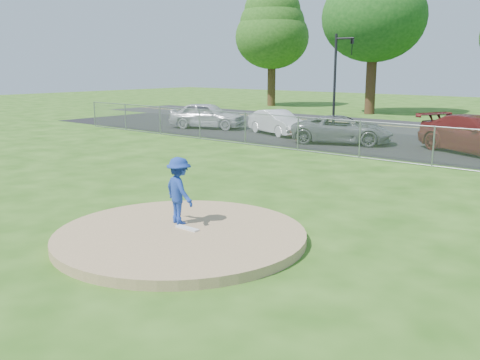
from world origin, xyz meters
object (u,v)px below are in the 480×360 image
at_px(tree_far_left, 272,28).
at_px(parked_car_gray, 342,130).
at_px(traffic_cone, 299,132).
at_px(tree_left, 375,4).
at_px(traffic_signal_left, 338,71).
at_px(pitcher, 179,191).
at_px(parked_car_white, 277,122).
at_px(parked_car_silver, 207,115).
at_px(parked_car_darkred, 478,135).

height_order(tree_far_left, parked_car_gray, tree_far_left).
bearing_deg(traffic_cone, tree_left, 104.14).
height_order(traffic_signal_left, parked_car_gray, traffic_signal_left).
distance_m(traffic_signal_left, parked_car_gray, 8.35).
bearing_deg(traffic_cone, parked_car_gray, 3.74).
relative_size(pitcher, traffic_cone, 2.03).
distance_m(parked_car_white, parked_car_gray, 4.48).
bearing_deg(tree_far_left, parked_car_silver, -65.06).
relative_size(traffic_signal_left, pitcher, 3.71).
bearing_deg(parked_car_darkred, parked_car_white, 115.43).
height_order(parked_car_white, parked_car_gray, parked_car_gray).
height_order(traffic_signal_left, parked_car_silver, traffic_signal_left).
bearing_deg(traffic_signal_left, tree_far_left, 140.27).
xyz_separation_m(tree_left, parked_car_gray, (6.37, -15.74, -7.57)).
bearing_deg(parked_car_silver, tree_far_left, 4.22).
distance_m(parked_car_white, parked_car_darkred, 10.44).
height_order(tree_left, parked_car_white, tree_left).
bearing_deg(traffic_signal_left, parked_car_white, -92.64).
height_order(traffic_signal_left, parked_car_white, traffic_signal_left).
height_order(tree_left, parked_car_darkred, tree_left).
relative_size(parked_car_gray, parked_car_darkred, 0.86).
bearing_deg(pitcher, parked_car_white, -45.26).
height_order(tree_far_left, traffic_signal_left, tree_far_left).
bearing_deg(parked_car_silver, traffic_signal_left, -60.45).
distance_m(traffic_cone, parked_car_darkred, 8.47).
relative_size(tree_far_left, parked_car_silver, 2.37).
bearing_deg(tree_left, traffic_signal_left, -76.04).
xyz_separation_m(tree_far_left, traffic_signal_left, (13.24, -11.00, -3.70)).
bearing_deg(traffic_signal_left, parked_car_silver, -129.73).
distance_m(tree_far_left, traffic_signal_left, 17.60).
distance_m(tree_far_left, parked_car_gray, 25.64).
bearing_deg(pitcher, parked_car_silver, -32.66).
xyz_separation_m(tree_left, traffic_cone, (4.00, -15.89, -7.86)).
height_order(tree_left, traffic_cone, tree_left).
height_order(tree_far_left, parked_car_silver, tree_far_left).
relative_size(tree_left, parked_car_darkred, 2.25).
distance_m(parked_car_silver, parked_car_gray, 9.36).
bearing_deg(parked_car_white, traffic_signal_left, 18.06).
bearing_deg(traffic_signal_left, parked_car_gray, -58.45).
relative_size(traffic_signal_left, parked_car_white, 1.40).
height_order(parked_car_silver, parked_car_white, parked_car_silver).
xyz_separation_m(tree_left, traffic_signal_left, (2.24, -9.00, -4.88)).
bearing_deg(tree_far_left, parked_car_darkred, -35.84).
bearing_deg(parked_car_darkred, tree_left, 64.74).
distance_m(traffic_signal_left, parked_car_white, 6.57).
distance_m(tree_far_left, parked_car_darkred, 29.53).
relative_size(pitcher, parked_car_silver, 0.33).
distance_m(traffic_cone, parked_car_gray, 2.39).
relative_size(tree_left, parked_car_gray, 2.63).
height_order(pitcher, parked_car_silver, pitcher).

